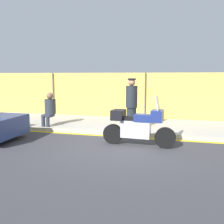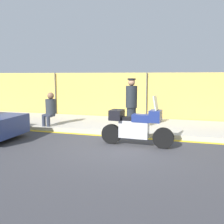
# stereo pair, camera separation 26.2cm
# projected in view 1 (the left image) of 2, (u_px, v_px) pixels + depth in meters

# --- Properties ---
(ground_plane) EXTENTS (120.00, 120.00, 0.00)m
(ground_plane) POSITION_uv_depth(u_px,v_px,m) (123.00, 147.00, 7.70)
(ground_plane) COLOR #38383D
(sidewalk) EXTENTS (34.10, 3.19, 0.16)m
(sidewalk) POSITION_uv_depth(u_px,v_px,m) (139.00, 126.00, 10.46)
(sidewalk) COLOR #ADA89E
(sidewalk) RESTS_ON ground_plane
(curb_paint_stripe) EXTENTS (34.10, 0.18, 0.01)m
(curb_paint_stripe) POSITION_uv_depth(u_px,v_px,m) (131.00, 137.00, 8.86)
(curb_paint_stripe) COLOR gold
(curb_paint_stripe) RESTS_ON ground_plane
(storefront_fence) EXTENTS (32.39, 0.17, 2.20)m
(storefront_fence) POSITION_uv_depth(u_px,v_px,m) (145.00, 97.00, 11.92)
(storefront_fence) COLOR gold
(storefront_fence) RESTS_ON ground_plane
(motorcycle) EXTENTS (2.19, 0.57, 1.52)m
(motorcycle) POSITION_uv_depth(u_px,v_px,m) (137.00, 125.00, 7.75)
(motorcycle) COLOR black
(motorcycle) RESTS_ON ground_plane
(officer_standing) EXTENTS (0.41, 0.41, 1.82)m
(officer_standing) POSITION_uv_depth(u_px,v_px,m) (132.00, 103.00, 9.39)
(officer_standing) COLOR #1E2328
(officer_standing) RESTS_ON sidewalk
(person_seated_on_curb) EXTENTS (0.43, 0.68, 1.27)m
(person_seated_on_curb) POSITION_uv_depth(u_px,v_px,m) (50.00, 107.00, 10.12)
(person_seated_on_curb) COLOR #2D3342
(person_seated_on_curb) RESTS_ON sidewalk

